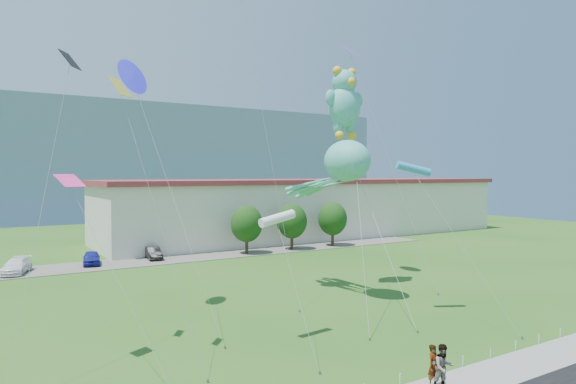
{
  "coord_description": "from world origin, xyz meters",
  "views": [
    {
      "loc": [
        -16.37,
        -16.93,
        8.94
      ],
      "look_at": [
        -0.79,
        8.0,
        7.91
      ],
      "focal_mm": 32.0,
      "sensor_mm": 36.0,
      "label": 1
    }
  ],
  "objects_px": {
    "pedestrian_left": "(434,366)",
    "parked_car_blue": "(92,258)",
    "parked_car_black": "(153,253)",
    "parked_car_white": "(16,266)",
    "octopus_kite": "(338,170)",
    "pedestrian_right": "(444,367)",
    "teddy_bear_kite": "(344,102)",
    "warehouse": "(313,207)"
  },
  "relations": [
    {
      "from": "parked_car_blue",
      "to": "teddy_bear_kite",
      "type": "bearing_deg",
      "value": -42.91
    },
    {
      "from": "pedestrian_right",
      "to": "parked_car_blue",
      "type": "distance_m",
      "value": 39.02
    },
    {
      "from": "parked_car_white",
      "to": "teddy_bear_kite",
      "type": "relative_size",
      "value": 0.26
    },
    {
      "from": "teddy_bear_kite",
      "to": "warehouse",
      "type": "bearing_deg",
      "value": 59.34
    },
    {
      "from": "parked_car_white",
      "to": "parked_car_black",
      "type": "height_order",
      "value": "parked_car_white"
    },
    {
      "from": "pedestrian_left",
      "to": "parked_car_black",
      "type": "bearing_deg",
      "value": 80.35
    },
    {
      "from": "pedestrian_right",
      "to": "teddy_bear_kite",
      "type": "relative_size",
      "value": 0.11
    },
    {
      "from": "teddy_bear_kite",
      "to": "octopus_kite",
      "type": "bearing_deg",
      "value": -134.95
    },
    {
      "from": "parked_car_blue",
      "to": "octopus_kite",
      "type": "height_order",
      "value": "octopus_kite"
    },
    {
      "from": "parked_car_black",
      "to": "octopus_kite",
      "type": "relative_size",
      "value": 0.28
    },
    {
      "from": "parked_car_blue",
      "to": "octopus_kite",
      "type": "xyz_separation_m",
      "value": [
        12.46,
        -23.34,
        8.54
      ]
    },
    {
      "from": "parked_car_white",
      "to": "pedestrian_left",
      "type": "bearing_deg",
      "value": -50.96
    },
    {
      "from": "parked_car_black",
      "to": "pedestrian_right",
      "type": "bearing_deg",
      "value": -83.49
    },
    {
      "from": "parked_car_white",
      "to": "octopus_kite",
      "type": "relative_size",
      "value": 0.33
    },
    {
      "from": "parked_car_white",
      "to": "pedestrian_right",
      "type": "bearing_deg",
      "value": -51.12
    },
    {
      "from": "parked_car_blue",
      "to": "parked_car_black",
      "type": "bearing_deg",
      "value": 12.2
    },
    {
      "from": "parked_car_blue",
      "to": "parked_car_black",
      "type": "height_order",
      "value": "parked_car_blue"
    },
    {
      "from": "warehouse",
      "to": "parked_car_blue",
      "type": "distance_m",
      "value": 33.42
    },
    {
      "from": "parked_car_blue",
      "to": "octopus_kite",
      "type": "distance_m",
      "value": 27.8
    },
    {
      "from": "parked_car_black",
      "to": "octopus_kite",
      "type": "xyz_separation_m",
      "value": [
        6.28,
        -23.43,
        8.58
      ]
    },
    {
      "from": "parked_car_black",
      "to": "warehouse",
      "type": "bearing_deg",
      "value": 23.84
    },
    {
      "from": "pedestrian_left",
      "to": "warehouse",
      "type": "bearing_deg",
      "value": 51.01
    },
    {
      "from": "parked_car_black",
      "to": "teddy_bear_kite",
      "type": "distance_m",
      "value": 26.62
    },
    {
      "from": "warehouse",
      "to": "parked_car_white",
      "type": "distance_m",
      "value": 40.12
    },
    {
      "from": "parked_car_blue",
      "to": "teddy_bear_kite",
      "type": "xyz_separation_m",
      "value": [
        14.99,
        -20.79,
        13.9
      ]
    },
    {
      "from": "pedestrian_right",
      "to": "parked_car_black",
      "type": "relative_size",
      "value": 0.5
    },
    {
      "from": "warehouse",
      "to": "octopus_kite",
      "type": "xyz_separation_m",
      "value": [
        -19.75,
        -31.58,
        5.14
      ]
    },
    {
      "from": "pedestrian_left",
      "to": "parked_car_white",
      "type": "relative_size",
      "value": 0.38
    },
    {
      "from": "parked_car_black",
      "to": "teddy_bear_kite",
      "type": "xyz_separation_m",
      "value": [
        8.82,
        -20.89,
        13.95
      ]
    },
    {
      "from": "pedestrian_right",
      "to": "octopus_kite",
      "type": "relative_size",
      "value": 0.14
    },
    {
      "from": "pedestrian_left",
      "to": "parked_car_blue",
      "type": "relative_size",
      "value": 0.44
    },
    {
      "from": "warehouse",
      "to": "pedestrian_left",
      "type": "relative_size",
      "value": 35.12
    },
    {
      "from": "octopus_kite",
      "to": "parked_car_black",
      "type": "bearing_deg",
      "value": 105.01
    },
    {
      "from": "parked_car_blue",
      "to": "parked_car_black",
      "type": "relative_size",
      "value": 1.03
    },
    {
      "from": "parked_car_blue",
      "to": "teddy_bear_kite",
      "type": "height_order",
      "value": "teddy_bear_kite"
    },
    {
      "from": "warehouse",
      "to": "parked_car_black",
      "type": "xyz_separation_m",
      "value": [
        -26.03,
        -8.14,
        -3.44
      ]
    },
    {
      "from": "pedestrian_right",
      "to": "teddy_bear_kite",
      "type": "height_order",
      "value": "teddy_bear_kite"
    },
    {
      "from": "pedestrian_left",
      "to": "teddy_bear_kite",
      "type": "xyz_separation_m",
      "value": [
        8.85,
        17.25,
        13.66
      ]
    },
    {
      "from": "pedestrian_left",
      "to": "parked_car_white",
      "type": "bearing_deg",
      "value": 99.52
    },
    {
      "from": "parked_car_white",
      "to": "parked_car_black",
      "type": "xyz_separation_m",
      "value": [
        12.82,
        1.25,
        -0.04
      ]
    },
    {
      "from": "warehouse",
      "to": "octopus_kite",
      "type": "distance_m",
      "value": 37.6
    },
    {
      "from": "warehouse",
      "to": "teddy_bear_kite",
      "type": "distance_m",
      "value": 35.35
    }
  ]
}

